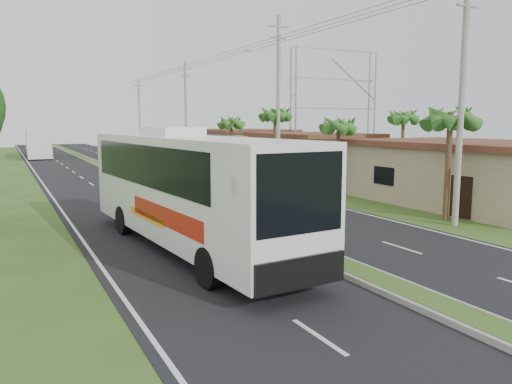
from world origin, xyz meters
name	(u,v)px	position (x,y,z in m)	size (l,w,h in m)	color
ground	(322,260)	(0.00, 0.00, 0.00)	(180.00, 180.00, 0.00)	#364C1C
road_asphalt	(156,189)	(0.00, 20.00, 0.01)	(14.00, 160.00, 0.02)	black
median_strip	(156,188)	(0.00, 20.00, 0.10)	(1.20, 160.00, 0.18)	gray
lane_edge_left	(51,196)	(-6.70, 20.00, 0.00)	(0.12, 160.00, 0.01)	silver
lane_edge_right	(244,184)	(6.70, 20.00, 0.00)	(0.12, 160.00, 0.01)	silver
shop_near	(469,172)	(14.00, 6.00, 1.78)	(8.60, 12.60, 3.52)	#988A67
shop_mid	(311,155)	(14.00, 22.00, 1.86)	(7.60, 10.60, 3.67)	#988A67
shop_far	(241,147)	(14.00, 36.00, 1.93)	(8.60, 11.60, 3.82)	#988A67
palm_verge_a	(450,118)	(9.00, 3.00, 4.74)	(2.40, 2.40, 5.45)	#473321
palm_verge_b	(339,126)	(9.40, 12.00, 4.36)	(2.40, 2.40, 5.05)	#473321
palm_verge_c	(275,115)	(8.80, 19.00, 5.12)	(2.40, 2.40, 5.85)	#473321
palm_verge_d	(231,122)	(9.30, 28.00, 4.55)	(2.40, 2.40, 5.25)	#473321
palm_behind_shop	(403,117)	(17.50, 15.00, 4.93)	(2.40, 2.40, 5.65)	#473321
utility_pole_a	(462,96)	(8.50, 2.00, 5.67)	(1.60, 0.28, 11.00)	gray
utility_pole_b	(278,98)	(8.47, 18.00, 6.26)	(3.20, 0.28, 12.00)	gray
utility_pole_c	(186,112)	(8.50, 38.00, 5.67)	(1.60, 0.28, 11.00)	gray
utility_pole_d	(140,116)	(8.50, 58.00, 5.42)	(1.60, 0.28, 10.50)	gray
billboard_lattice	(334,101)	(22.00, 30.00, 6.82)	(10.18, 1.18, 12.07)	gray
coach_bus_main	(187,183)	(-3.47, 3.46, 2.40)	(3.86, 13.70, 4.37)	white
coach_bus_far	(38,141)	(-4.99, 58.18, 2.10)	(3.14, 12.81, 3.71)	white
motorcyclist	(186,208)	(-2.00, 7.81, 0.74)	(1.94, 0.74, 2.11)	black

